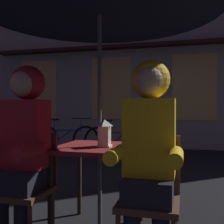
# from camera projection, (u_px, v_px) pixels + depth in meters

# --- Properties ---
(cafe_table) EXTENTS (0.72, 0.72, 0.74)m
(cafe_table) POSITION_uv_depth(u_px,v_px,m) (100.00, 158.00, 2.39)
(cafe_table) COLOR maroon
(cafe_table) RESTS_ON ground_plane
(lantern) EXTENTS (0.11, 0.11, 0.23)m
(lantern) POSITION_uv_depth(u_px,v_px,m) (104.00, 133.00, 2.32)
(lantern) COLOR white
(lantern) RESTS_ON cafe_table
(chair_left) EXTENTS (0.40, 0.40, 0.87)m
(chair_left) POSITION_uv_depth(u_px,v_px,m) (27.00, 182.00, 2.16)
(chair_left) COLOR #513823
(chair_left) RESTS_ON ground_plane
(chair_right) EXTENTS (0.40, 0.40, 0.87)m
(chair_right) POSITION_uv_depth(u_px,v_px,m) (150.00, 191.00, 1.92)
(chair_right) COLOR #513823
(chair_right) RESTS_ON ground_plane
(person_left_hooded) EXTENTS (0.45, 0.56, 1.40)m
(person_left_hooded) POSITION_uv_depth(u_px,v_px,m) (23.00, 137.00, 2.10)
(person_left_hooded) COLOR black
(person_left_hooded) RESTS_ON ground_plane
(person_right_hooded) EXTENTS (0.45, 0.56, 1.40)m
(person_right_hooded) POSITION_uv_depth(u_px,v_px,m) (149.00, 141.00, 1.85)
(person_right_hooded) COLOR black
(person_right_hooded) RESTS_ON ground_plane
(shopfront_building) EXTENTS (10.00, 0.93, 6.20)m
(shopfront_building) POSITION_uv_depth(u_px,v_px,m) (152.00, 34.00, 7.61)
(shopfront_building) COLOR #9E9389
(shopfront_building) RESTS_ON ground_plane
(bicycle_nearest) EXTENTS (1.68, 0.12, 0.84)m
(bicycle_nearest) POSITION_uv_depth(u_px,v_px,m) (19.00, 138.00, 6.62)
(bicycle_nearest) COLOR black
(bicycle_nearest) RESTS_ON ground_plane
(bicycle_second) EXTENTS (1.68, 0.08, 0.84)m
(bicycle_second) POSITION_uv_depth(u_px,v_px,m) (65.00, 139.00, 6.47)
(bicycle_second) COLOR black
(bicycle_second) RESTS_ON ground_plane
(bicycle_third) EXTENTS (1.68, 0.18, 0.84)m
(bicycle_third) POSITION_uv_depth(u_px,v_px,m) (120.00, 142.00, 5.88)
(bicycle_third) COLOR black
(bicycle_third) RESTS_ON ground_plane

